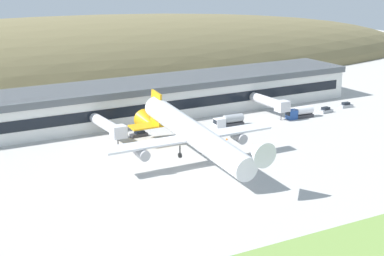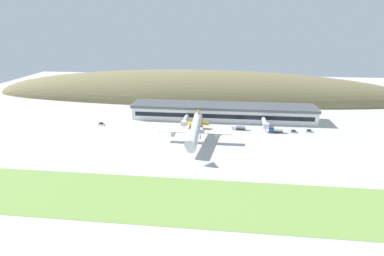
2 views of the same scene
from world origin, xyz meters
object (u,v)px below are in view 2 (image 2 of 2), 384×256
at_px(service_car_2, 101,124).
at_px(service_car_3, 199,126).
at_px(service_car_1, 309,131).
at_px(traffic_cone_0, 231,140).
at_px(jetway_1, 265,123).
at_px(service_car_0, 293,132).
at_px(box_truck, 276,130).
at_px(terminal_building, 223,111).
at_px(fuel_truck, 239,127).
at_px(cargo_airplane, 195,131).
at_px(traffic_cone_1, 226,135).
at_px(jetway_0, 185,120).

xyz_separation_m(service_car_2, service_car_3, (61.46, 4.22, -0.09)).
distance_m(service_car_1, service_car_3, 65.90).
bearing_deg(service_car_2, traffic_cone_0, -11.37).
bearing_deg(jetway_1, service_car_0, -15.07).
height_order(service_car_0, box_truck, box_truck).
bearing_deg(service_car_0, box_truck, -174.03).
height_order(service_car_0, service_car_2, service_car_2).
xyz_separation_m(terminal_building, service_car_1, (51.39, -19.82, -4.93)).
distance_m(jetway_1, traffic_cone_0, 29.21).
bearing_deg(terminal_building, service_car_1, -21.09).
relative_size(jetway_1, fuel_truck, 1.79).
relative_size(terminal_building, jetway_1, 7.99).
xyz_separation_m(jetway_1, box_truck, (6.06, -5.45, -2.47)).
bearing_deg(cargo_airplane, fuel_truck, 43.42).
bearing_deg(traffic_cone_1, service_car_2, 173.45).
bearing_deg(service_car_1, service_car_2, -179.32).
bearing_deg(service_car_3, traffic_cone_1, -37.56).
bearing_deg(jetway_1, terminal_building, 146.33).
bearing_deg(fuel_truck, jetway_0, 176.04).
distance_m(terminal_building, cargo_airplane, 45.35).
xyz_separation_m(terminal_building, box_truck, (31.84, -22.63, -4.07)).
bearing_deg(service_car_2, fuel_truck, 0.77).
distance_m(service_car_1, traffic_cone_1, 49.73).
height_order(service_car_1, service_car_3, service_car_1).
xyz_separation_m(cargo_airplane, service_car_1, (65.44, 23.28, -6.26)).
bearing_deg(service_car_3, service_car_0, -4.50).
bearing_deg(traffic_cone_1, traffic_cone_0, -71.15).
relative_size(cargo_airplane, fuel_truck, 6.00).
distance_m(service_car_2, service_car_3, 61.60).
distance_m(cargo_airplane, service_car_0, 60.43).
xyz_separation_m(jetway_0, traffic_cone_1, (25.57, -12.47, -3.71)).
distance_m(jetway_0, service_car_2, 53.35).
bearing_deg(jetway_1, service_car_3, 179.91).
relative_size(service_car_1, traffic_cone_1, 6.91).
distance_m(terminal_building, box_truck, 39.28).
relative_size(jetway_0, jetway_1, 1.09).
bearing_deg(fuel_truck, service_car_3, 172.90).
bearing_deg(terminal_building, jetway_0, -141.83).
bearing_deg(service_car_3, traffic_cone_0, -46.16).
bearing_deg(service_car_3, box_truck, -6.80).
relative_size(terminal_building, service_car_2, 27.82).
bearing_deg(box_truck, service_car_1, 8.18).
height_order(service_car_0, traffic_cone_0, service_car_0).
distance_m(jetway_0, service_car_1, 74.26).
bearing_deg(jetway_0, terminal_building, 38.17).
relative_size(jetway_1, traffic_cone_0, 25.98).
distance_m(fuel_truck, traffic_cone_1, 12.64).
xyz_separation_m(jetway_0, service_car_0, (64.84, -3.66, -3.33)).
relative_size(cargo_airplane, service_car_2, 11.64).
xyz_separation_m(fuel_truck, box_truck, (21.67, -2.45, 0.07)).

